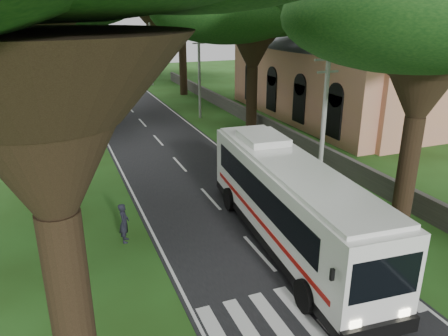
# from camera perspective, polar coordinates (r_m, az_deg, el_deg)

# --- Properties ---
(ground) EXTENTS (140.00, 140.00, 0.00)m
(ground) POSITION_cam_1_polar(r_m,az_deg,el_deg) (17.38, 7.57, -14.18)
(ground) COLOR #214112
(ground) RESTS_ON ground
(road) EXTENTS (8.00, 120.00, 0.04)m
(road) POSITION_cam_1_polar(r_m,az_deg,el_deg) (39.32, -10.30, 5.49)
(road) COLOR black
(road) RESTS_ON ground
(crosswalk) EXTENTS (8.00, 3.00, 0.01)m
(crosswalk) POSITION_cam_1_polar(r_m,az_deg,el_deg) (16.01, 11.19, -17.81)
(crosswalk) COLOR silver
(crosswalk) RESTS_ON ground
(property_wall) EXTENTS (0.35, 50.00, 1.20)m
(property_wall) POSITION_cam_1_polar(r_m,az_deg,el_deg) (40.91, 2.45, 7.22)
(property_wall) COLOR #383533
(property_wall) RESTS_ON ground
(church) EXTENTS (14.00, 24.00, 11.60)m
(church) POSITION_cam_1_polar(r_m,az_deg,el_deg) (42.52, 15.22, 12.94)
(church) COLOR tan
(church) RESTS_ON ground
(pole_near) EXTENTS (1.60, 0.24, 8.00)m
(pole_near) POSITION_cam_1_polar(r_m,az_deg,el_deg) (23.09, 12.87, 5.69)
(pole_near) COLOR gray
(pole_near) RESTS_ON ground
(pole_mid) EXTENTS (1.60, 0.24, 8.00)m
(pole_mid) POSITION_cam_1_polar(r_m,az_deg,el_deg) (40.85, -3.24, 12.29)
(pole_mid) COLOR gray
(pole_mid) RESTS_ON ground
(pole_far) EXTENTS (1.60, 0.24, 8.00)m
(pole_far) POSITION_cam_1_polar(r_m,az_deg,el_deg) (60.03, -9.54, 14.57)
(pole_far) COLOR gray
(pole_far) RESTS_ON ground
(coach_bus) EXTENTS (3.79, 13.06, 3.80)m
(coach_bus) POSITION_cam_1_polar(r_m,az_deg,el_deg) (18.80, 8.49, -4.27)
(coach_bus) COLOR white
(coach_bus) RESTS_ON ground
(distant_car_a) EXTENTS (2.14, 3.85, 1.24)m
(distant_car_a) POSITION_cam_1_polar(r_m,az_deg,el_deg) (51.47, -15.67, 9.24)
(distant_car_a) COLOR #B0B1B5
(distant_car_a) RESTS_ON road
(distant_car_b) EXTENTS (1.76, 4.45, 1.44)m
(distant_car_b) POSITION_cam_1_polar(r_m,az_deg,el_deg) (70.48, -18.36, 11.83)
(distant_car_b) COLOR navy
(distant_car_b) RESTS_ON road
(distant_car_c) EXTENTS (1.72, 4.19, 1.21)m
(distant_car_c) POSITION_cam_1_polar(r_m,az_deg,el_deg) (76.57, -14.11, 12.74)
(distant_car_c) COLOR maroon
(distant_car_c) RESTS_ON road
(pedestrian) EXTENTS (0.59, 0.75, 1.82)m
(pedestrian) POSITION_cam_1_polar(r_m,az_deg,el_deg) (19.74, -12.92, -7.00)
(pedestrian) COLOR black
(pedestrian) RESTS_ON ground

